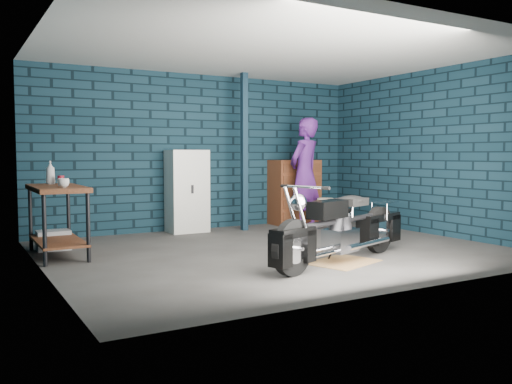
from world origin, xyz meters
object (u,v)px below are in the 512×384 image
at_px(workbench, 58,221).
at_px(storage_bin, 53,240).
at_px(locker, 187,191).
at_px(tool_chest, 295,192).
at_px(motorcycle, 343,223).
at_px(person, 305,173).
at_px(shop_stool, 326,214).

distance_m(workbench, storage_bin, 0.59).
distance_m(locker, tool_chest, 2.18).
bearing_deg(motorcycle, tool_chest, 46.77).
height_order(person, locker, person).
distance_m(motorcycle, tool_chest, 3.68).
height_order(workbench, tool_chest, tool_chest).
bearing_deg(person, workbench, -15.51).
bearing_deg(locker, storage_bin, -163.02).
bearing_deg(motorcycle, locker, 82.41).
xyz_separation_m(motorcycle, locker, (-0.66, 3.34, 0.21)).
relative_size(motorcycle, storage_bin, 5.11).
relative_size(storage_bin, locker, 0.31).
distance_m(person, tool_chest, 0.73).
xyz_separation_m(workbench, shop_stool, (4.50, 0.28, -0.18)).
height_order(locker, shop_stool, locker).
distance_m(locker, shop_stool, 2.43).
bearing_deg(motorcycle, shop_stool, 38.59).
height_order(tool_chest, shop_stool, tool_chest).
height_order(storage_bin, tool_chest, tool_chest).
bearing_deg(motorcycle, workbench, 125.14).
bearing_deg(motorcycle, storage_bin, 119.09).
bearing_deg(shop_stool, storage_bin, 177.15).
distance_m(workbench, person, 4.35).
bearing_deg(person, shop_stool, 101.17).
relative_size(workbench, locker, 1.01).
height_order(storage_bin, shop_stool, shop_stool).
xyz_separation_m(workbench, person, (4.28, 0.60, 0.52)).
xyz_separation_m(storage_bin, locker, (2.27, 0.69, 0.56)).
height_order(motorcycle, person, person).
bearing_deg(workbench, storage_bin, 87.71).
relative_size(storage_bin, tool_chest, 0.36).
distance_m(storage_bin, locker, 2.43).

